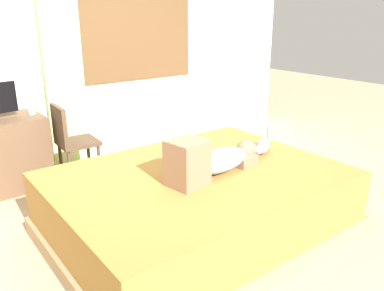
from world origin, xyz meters
TOP-DOWN VIEW (x-y plane):
  - ground_plane at (0.00, 0.00)m, footprint 16.00×16.00m
  - back_wall_with_window at (0.02, 2.21)m, footprint 6.40×0.14m
  - bed at (-0.04, -0.05)m, footprint 2.25×1.70m
  - person_lying at (0.04, -0.14)m, footprint 0.94×0.39m
  - cat at (0.69, -0.06)m, footprint 0.33×0.22m
  - cup at (-0.74, 1.80)m, footprint 0.07×0.07m
  - chair_by_desk at (-0.48, 1.47)m, footprint 0.40×0.40m
  - curtain_left at (-0.27, 2.09)m, footprint 0.44×0.06m

SIDE VIEW (x-z plane):
  - ground_plane at x=0.00m, z-range 0.00..0.00m
  - bed at x=-0.04m, z-range 0.00..0.53m
  - chair_by_desk at x=-0.48m, z-range 0.08..0.94m
  - cat at x=0.69m, z-range 0.50..0.71m
  - person_lying at x=0.04m, z-range 0.48..0.82m
  - cup at x=-0.74m, z-range 0.74..0.82m
  - curtain_left at x=-0.27m, z-range 0.00..2.46m
  - back_wall_with_window at x=0.02m, z-range 0.00..2.90m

